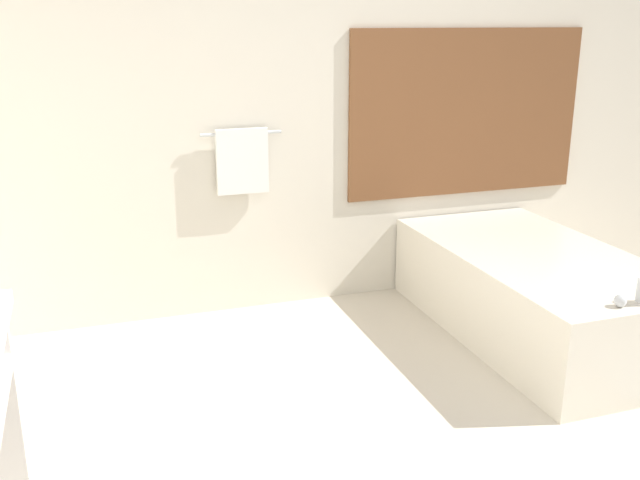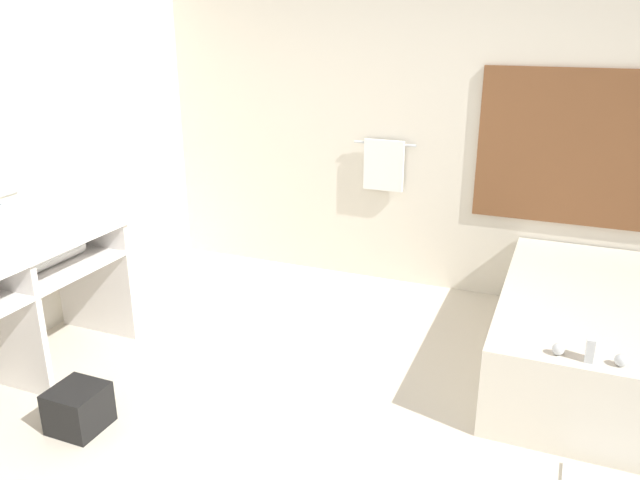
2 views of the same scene
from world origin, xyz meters
The scene contains 2 objects.
wall_back_with_blinds centered at (0.04, 2.23, 1.34)m, with size 7.40×0.13×2.70m.
bathtub centered at (1.26, 1.26, 0.28)m, with size 0.98×1.85×0.63m.
Camera 1 is at (-1.23, -2.07, 1.81)m, focal length 40.00 mm.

